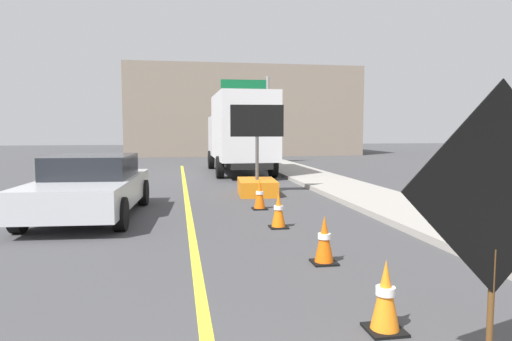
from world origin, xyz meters
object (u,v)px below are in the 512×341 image
traffic_cone_near_sign (385,296)px  arrow_board_trailer (257,179)px  box_truck (240,132)px  highway_guide_sign (254,104)px  pickup_car (91,186)px  roadwork_sign (496,194)px  traffic_cone_mid_lane (324,240)px  traffic_cone_curbside (260,195)px  traffic_cone_far_lane (279,210)px

traffic_cone_near_sign → arrow_board_trailer: bearing=87.5°
box_truck → highway_guide_sign: size_ratio=1.45×
pickup_car → roadwork_sign: bearing=-60.6°
pickup_car → traffic_cone_mid_lane: pickup_car is taller
box_truck → traffic_cone_curbside: (-0.80, -9.28, -1.51)m
traffic_cone_near_sign → traffic_cone_far_lane: traffic_cone_far_lane is taller
box_truck → traffic_cone_near_sign: (-0.82, -16.23, -1.51)m
traffic_cone_mid_lane → traffic_cone_far_lane: bearing=92.8°
box_truck → traffic_cone_far_lane: size_ratio=10.09×
arrow_board_trailer → traffic_cone_mid_lane: size_ratio=3.77×
traffic_cone_curbside → box_truck: bearing=85.1°
traffic_cone_mid_lane → roadwork_sign: bearing=-85.2°
roadwork_sign → traffic_cone_near_sign: roadwork_sign is taller
box_truck → pickup_car: 10.71m
roadwork_sign → traffic_cone_far_lane: 5.86m
box_truck → traffic_cone_near_sign: size_ratio=10.20×
pickup_car → highway_guide_sign: highway_guide_sign is taller
traffic_cone_far_lane → traffic_cone_near_sign: bearing=-90.2°
highway_guide_sign → traffic_cone_far_lane: bearing=-98.0°
highway_guide_sign → traffic_cone_mid_lane: bearing=-96.6°
arrow_board_trailer → highway_guide_sign: highway_guide_sign is taller
traffic_cone_far_lane → box_truck: bearing=86.0°
roadwork_sign → traffic_cone_far_lane: (-0.40, 5.73, -1.12)m
traffic_cone_mid_lane → pickup_car: bearing=132.5°
highway_guide_sign → traffic_cone_near_sign: highway_guide_sign is taller
arrow_board_trailer → traffic_cone_mid_lane: (-0.27, -7.26, -0.13)m
pickup_car → box_truck: bearing=63.7°
arrow_board_trailer → box_truck: box_truck is taller
pickup_car → traffic_cone_curbside: pickup_car is taller
box_truck → pickup_car: size_ratio=1.53×
traffic_cone_curbside → arrow_board_trailer: bearing=81.5°
roadwork_sign → box_truck: (0.41, 17.18, 0.39)m
roadwork_sign → traffic_cone_near_sign: size_ratio=3.27×
roadwork_sign → pickup_car: (-4.30, 7.64, -0.77)m
roadwork_sign → box_truck: 17.19m
box_truck → traffic_cone_mid_lane: bearing=-92.8°
arrow_board_trailer → traffic_cone_curbside: arrow_board_trailer is taller
highway_guide_sign → traffic_cone_mid_lane: highway_guide_sign is taller
highway_guide_sign → traffic_cone_mid_lane: 20.15m
traffic_cone_near_sign → traffic_cone_curbside: traffic_cone_curbside is taller
roadwork_sign → traffic_cone_mid_lane: bearing=94.8°
traffic_cone_near_sign → roadwork_sign: bearing=-66.8°
arrow_board_trailer → traffic_cone_mid_lane: 7.26m
roadwork_sign → pickup_car: 8.80m
traffic_cone_mid_lane → traffic_cone_near_sign: bearing=-93.5°
traffic_cone_mid_lane → traffic_cone_far_lane: size_ratio=0.99×
traffic_cone_far_lane → pickup_car: bearing=154.1°
highway_guide_sign → traffic_cone_mid_lane: size_ratio=6.98×
highway_guide_sign → traffic_cone_near_sign: size_ratio=7.01×
traffic_cone_mid_lane → traffic_cone_curbside: traffic_cone_curbside is taller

